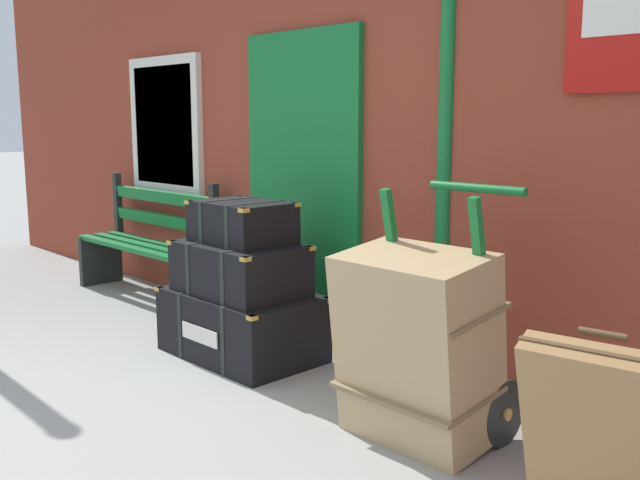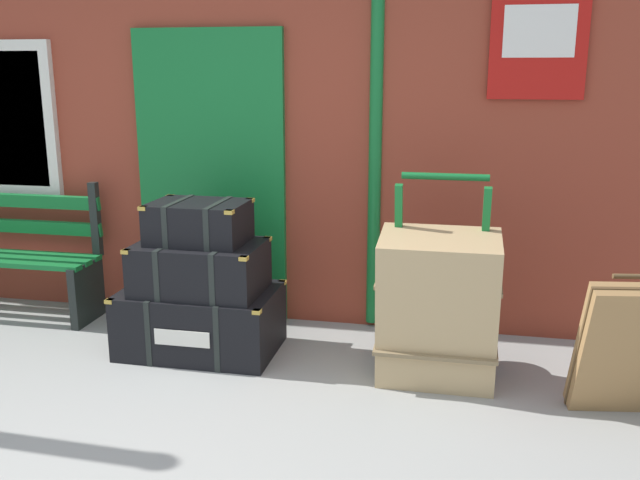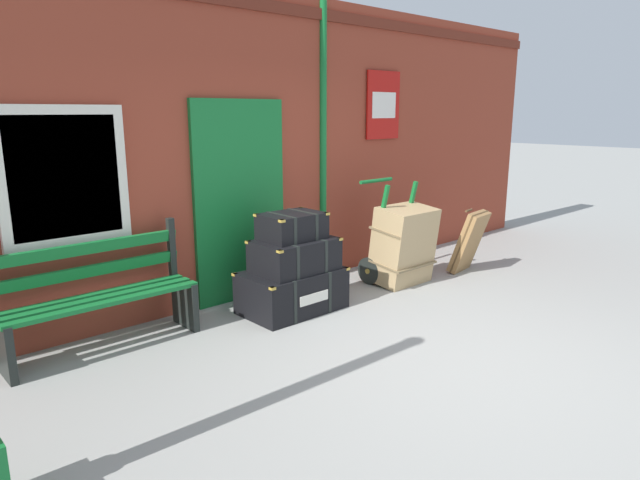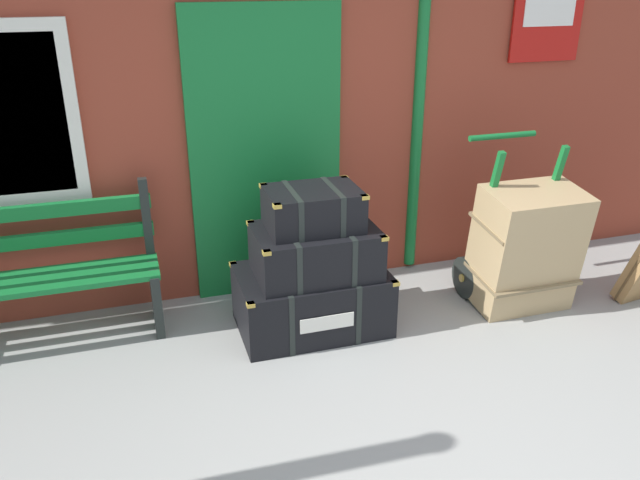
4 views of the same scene
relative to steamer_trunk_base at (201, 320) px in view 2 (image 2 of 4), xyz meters
name	(u,v)px [view 2 (image 2 of 4)]	position (x,y,z in m)	size (l,w,h in m)	color
brick_facade	(256,101)	(0.16, 0.83, 1.39)	(10.40, 0.35, 3.20)	brown
steamer_trunk_base	(201,320)	(0.00, 0.00, 0.00)	(1.01, 0.66, 0.43)	black
steamer_trunk_middle	(200,267)	(0.02, -0.02, 0.37)	(0.81, 0.56, 0.33)	black
steamer_trunk_top	(199,222)	(0.01, 0.01, 0.66)	(0.62, 0.46, 0.27)	black
porters_trolley	(438,328)	(1.54, 0.01, 0.06)	(0.71, 0.63, 1.19)	black
large_brown_trunk	(438,308)	(1.54, -0.17, 0.25)	(0.70, 0.54, 0.93)	tan
suitcase_cream	(622,349)	(2.51, -0.42, 0.18)	(0.50, 0.43, 0.80)	olive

